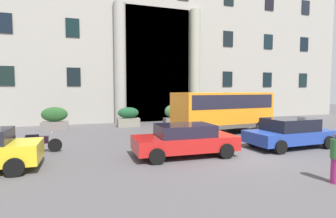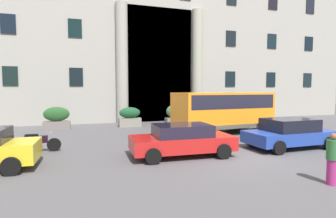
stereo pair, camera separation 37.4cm
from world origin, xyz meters
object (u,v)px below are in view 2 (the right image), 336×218
object	(u,v)px
orange_minibus	(223,109)
bus_stop_sign	(266,107)
parked_sedan_second	(289,133)
scooter_by_planter	(35,142)
hedge_planter_far_east	(174,115)
parked_sedan_far	(182,140)
motorcycle_near_kerb	(263,130)
hedge_planter_east	(130,117)
hedge_planter_far_west	(57,119)
pedestrian_man_red_shirt	(333,159)

from	to	relation	value
orange_minibus	bus_stop_sign	distance (m)	4.86
parked_sedan_second	scooter_by_planter	size ratio (longest dim) A/B	2.07
hedge_planter_far_east	parked_sedan_far	world-z (taller)	hedge_planter_far_east
bus_stop_sign	motorcycle_near_kerb	world-z (taller)	bus_stop_sign
hedge_planter_east	motorcycle_near_kerb	distance (m)	9.64
bus_stop_sign	motorcycle_near_kerb	bearing A→B (deg)	-128.81
bus_stop_sign	hedge_planter_east	distance (m)	10.27
motorcycle_near_kerb	scooter_by_planter	bearing A→B (deg)	178.24
orange_minibus	motorcycle_near_kerb	size ratio (longest dim) A/B	3.26
orange_minibus	parked_sedan_second	distance (m)	5.01
motorcycle_near_kerb	bus_stop_sign	bearing A→B (deg)	49.17
hedge_planter_east	scooter_by_planter	xyz separation A→B (m)	(-5.42, -7.00, -0.25)
hedge_planter_far_west	parked_sedan_second	bearing A→B (deg)	-41.20
pedestrian_man_red_shirt	scooter_by_planter	bearing A→B (deg)	-108.03
bus_stop_sign	hedge_planter_far_east	world-z (taller)	bus_stop_sign
orange_minibus	motorcycle_near_kerb	world-z (taller)	orange_minibus
hedge_planter_east	scooter_by_planter	bearing A→B (deg)	-127.77
parked_sedan_far	pedestrian_man_red_shirt	bearing A→B (deg)	-54.84
parked_sedan_second	orange_minibus	bearing A→B (deg)	97.86
orange_minibus	parked_sedan_second	xyz separation A→B (m)	(0.84, -4.87, -0.85)
orange_minibus	scooter_by_planter	world-z (taller)	orange_minibus
hedge_planter_far_west	scooter_by_planter	bearing A→B (deg)	-92.32
hedge_planter_far_east	scooter_by_planter	world-z (taller)	hedge_planter_far_east
bus_stop_sign	orange_minibus	bearing A→B (deg)	-159.48
hedge_planter_far_west	pedestrian_man_red_shirt	size ratio (longest dim) A/B	1.17
hedge_planter_far_west	motorcycle_near_kerb	distance (m)	13.75
hedge_planter_far_east	hedge_planter_east	world-z (taller)	hedge_planter_far_east
hedge_planter_far_west	orange_minibus	bearing A→B (deg)	-25.42
pedestrian_man_red_shirt	bus_stop_sign	bearing A→B (deg)	171.14
orange_minibus	hedge_planter_east	xyz separation A→B (m)	(-5.20, 4.84, -0.86)
hedge_planter_far_east	pedestrian_man_red_shirt	size ratio (longest dim) A/B	1.04
hedge_planter_far_west	motorcycle_near_kerb	xyz separation A→B (m)	(11.82, -7.02, -0.31)
hedge_planter_east	parked_sedan_far	distance (m)	9.61
bus_stop_sign	hedge_planter_east	size ratio (longest dim) A/B	1.47
hedge_planter_far_west	parked_sedan_second	world-z (taller)	hedge_planter_far_west
motorcycle_near_kerb	scooter_by_planter	world-z (taller)	same
hedge_planter_far_west	parked_sedan_far	bearing A→B (deg)	-59.36
parked_sedan_far	scooter_by_planter	xyz separation A→B (m)	(-6.01, 2.59, -0.23)
bus_stop_sign	parked_sedan_far	xyz separation A→B (m)	(-9.16, -6.46, -0.81)
parked_sedan_second	bus_stop_sign	bearing A→B (deg)	58.65
parked_sedan_far	hedge_planter_east	bearing A→B (deg)	95.33
parked_sedan_second	scooter_by_planter	xyz separation A→B (m)	(-11.46, 2.71, -0.26)
bus_stop_sign	hedge_planter_far_west	xyz separation A→B (m)	(-14.89, 3.21, -0.73)
hedge_planter_far_east	hedge_planter_east	bearing A→B (deg)	-179.11
pedestrian_man_red_shirt	hedge_planter_far_west	bearing A→B (deg)	-128.09
orange_minibus	pedestrian_man_red_shirt	distance (m)	9.48
orange_minibus	bus_stop_sign	world-z (taller)	orange_minibus
orange_minibus	pedestrian_man_red_shirt	bearing A→B (deg)	-105.50
motorcycle_near_kerb	orange_minibus	bearing A→B (deg)	123.11
orange_minibus	parked_sedan_far	bearing A→B (deg)	-139.77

